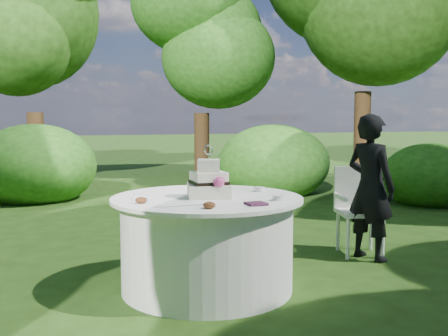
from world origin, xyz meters
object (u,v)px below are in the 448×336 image
Objects in this scene: napkins at (256,204)px; chair at (358,203)px; guest at (370,187)px; table at (207,243)px; cake at (209,183)px.

chair reaches higher than napkins.
guest is 0.93× the size of table.
guest is 1.84m from cake.
napkins is 1.80m from guest.
guest is 1.87m from table.
napkins reaches higher than table.
napkins is at bearing -147.93° from chair.
guest reaches higher than napkins.
napkins is 0.09× the size of table.
table is at bearing 111.17° from napkins.
cake reaches higher than table.
chair is at bearing -26.34° from guest.
table is (-1.82, -0.27, -0.34)m from guest.
table is 3.61× the size of cake.
guest reaches higher than table.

